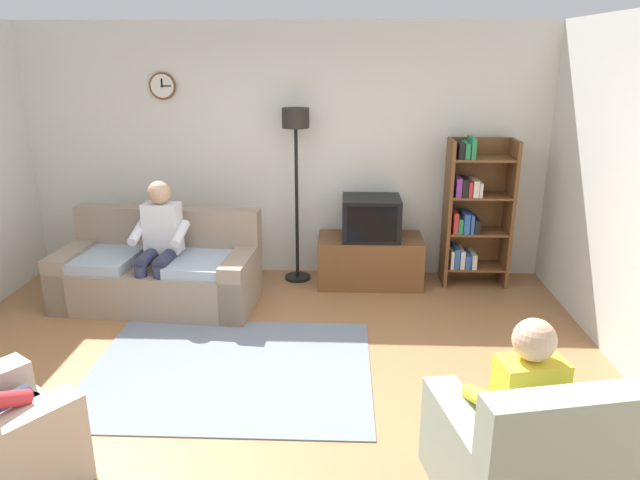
{
  "coord_description": "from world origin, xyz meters",
  "views": [
    {
      "loc": [
        0.61,
        -3.64,
        2.38
      ],
      "look_at": [
        0.44,
        0.91,
        0.92
      ],
      "focal_mm": 32.73,
      "sensor_mm": 36.0,
      "label": 1
    }
  ],
  "objects_px": {
    "couch": "(159,273)",
    "bookshelf": "(472,212)",
    "person_on_couch": "(159,239)",
    "armchair_near_bookshelf": "(520,460)",
    "floor_lamp": "(296,147)",
    "tv_stand": "(370,260)",
    "tv": "(371,218)",
    "person_in_right_armchair": "(518,400)"
  },
  "relations": [
    {
      "from": "couch",
      "to": "bookshelf",
      "type": "distance_m",
      "value": 3.26
    },
    {
      "from": "couch",
      "to": "person_on_couch",
      "type": "height_order",
      "value": "person_on_couch"
    },
    {
      "from": "bookshelf",
      "to": "armchair_near_bookshelf",
      "type": "distance_m",
      "value": 3.36
    },
    {
      "from": "floor_lamp",
      "to": "person_on_couch",
      "type": "relative_size",
      "value": 1.49
    },
    {
      "from": "bookshelf",
      "to": "tv_stand",
      "type": "bearing_deg",
      "value": -176.27
    },
    {
      "from": "bookshelf",
      "to": "tv",
      "type": "bearing_deg",
      "value": -174.96
    },
    {
      "from": "tv",
      "to": "person_on_couch",
      "type": "distance_m",
      "value": 2.14
    },
    {
      "from": "bookshelf",
      "to": "floor_lamp",
      "type": "relative_size",
      "value": 0.85
    },
    {
      "from": "floor_lamp",
      "to": "person_on_couch",
      "type": "height_order",
      "value": "floor_lamp"
    },
    {
      "from": "floor_lamp",
      "to": "armchair_near_bookshelf",
      "type": "bearing_deg",
      "value": -66.39
    },
    {
      "from": "floor_lamp",
      "to": "person_in_right_armchair",
      "type": "bearing_deg",
      "value": -66.09
    },
    {
      "from": "armchair_near_bookshelf",
      "to": "tv",
      "type": "bearing_deg",
      "value": 101.8
    },
    {
      "from": "bookshelf",
      "to": "floor_lamp",
      "type": "bearing_deg",
      "value": 179.08
    },
    {
      "from": "couch",
      "to": "tv_stand",
      "type": "height_order",
      "value": "couch"
    },
    {
      "from": "couch",
      "to": "person_in_right_armchair",
      "type": "xyz_separation_m",
      "value": [
        2.75,
        -2.55,
        0.29
      ]
    },
    {
      "from": "bookshelf",
      "to": "armchair_near_bookshelf",
      "type": "relative_size",
      "value": 1.54
    },
    {
      "from": "bookshelf",
      "to": "floor_lamp",
      "type": "xyz_separation_m",
      "value": [
        -1.85,
        0.03,
        0.66
      ]
    },
    {
      "from": "tv",
      "to": "floor_lamp",
      "type": "relative_size",
      "value": 0.32
    },
    {
      "from": "tv",
      "to": "floor_lamp",
      "type": "xyz_separation_m",
      "value": [
        -0.79,
        0.12,
        0.71
      ]
    },
    {
      "from": "tv_stand",
      "to": "armchair_near_bookshelf",
      "type": "distance_m",
      "value": 3.3
    },
    {
      "from": "tv_stand",
      "to": "armchair_near_bookshelf",
      "type": "bearing_deg",
      "value": -78.29
    },
    {
      "from": "couch",
      "to": "bookshelf",
      "type": "relative_size",
      "value": 1.25
    },
    {
      "from": "person_on_couch",
      "to": "person_in_right_armchair",
      "type": "bearing_deg",
      "value": -42.25
    },
    {
      "from": "bookshelf",
      "to": "person_in_right_armchair",
      "type": "height_order",
      "value": "bookshelf"
    },
    {
      "from": "tv_stand",
      "to": "person_in_right_armchair",
      "type": "relative_size",
      "value": 0.98
    },
    {
      "from": "tv_stand",
      "to": "floor_lamp",
      "type": "xyz_separation_m",
      "value": [
        -0.79,
        0.1,
        1.19
      ]
    },
    {
      "from": "floor_lamp",
      "to": "armchair_near_bookshelf",
      "type": "distance_m",
      "value": 3.82
    },
    {
      "from": "tv_stand",
      "to": "tv",
      "type": "xyz_separation_m",
      "value": [
        -0.0,
        -0.02,
        0.48
      ]
    },
    {
      "from": "armchair_near_bookshelf",
      "to": "floor_lamp",
      "type": "bearing_deg",
      "value": 113.61
    },
    {
      "from": "couch",
      "to": "person_on_couch",
      "type": "xyz_separation_m",
      "value": [
        0.06,
        -0.11,
        0.39
      ]
    },
    {
      "from": "tv",
      "to": "floor_lamp",
      "type": "height_order",
      "value": "floor_lamp"
    },
    {
      "from": "tv",
      "to": "person_in_right_armchair",
      "type": "bearing_deg",
      "value": -78.2
    },
    {
      "from": "person_on_couch",
      "to": "floor_lamp",
      "type": "bearing_deg",
      "value": 32.85
    },
    {
      "from": "person_in_right_armchair",
      "to": "tv",
      "type": "bearing_deg",
      "value": 101.8
    },
    {
      "from": "couch",
      "to": "tv",
      "type": "distance_m",
      "value": 2.21
    },
    {
      "from": "floor_lamp",
      "to": "tv_stand",
      "type": "bearing_deg",
      "value": -7.17
    },
    {
      "from": "couch",
      "to": "tv",
      "type": "relative_size",
      "value": 3.28
    },
    {
      "from": "couch",
      "to": "tv",
      "type": "xyz_separation_m",
      "value": [
        2.1,
        0.57,
        0.43
      ]
    },
    {
      "from": "person_on_couch",
      "to": "person_in_right_armchair",
      "type": "height_order",
      "value": "person_on_couch"
    },
    {
      "from": "person_on_couch",
      "to": "couch",
      "type": "bearing_deg",
      "value": 120.15
    },
    {
      "from": "couch",
      "to": "person_in_right_armchair",
      "type": "relative_size",
      "value": 1.76
    },
    {
      "from": "floor_lamp",
      "to": "person_in_right_armchair",
      "type": "xyz_separation_m",
      "value": [
        1.44,
        -3.24,
        -0.85
      ]
    }
  ]
}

